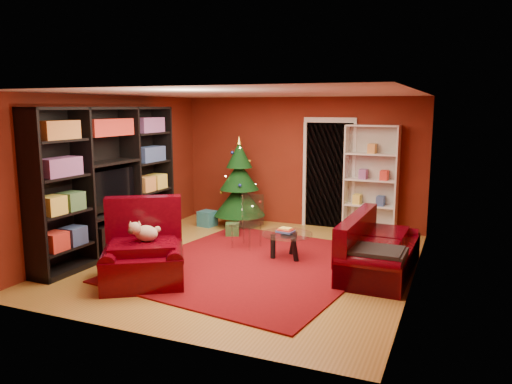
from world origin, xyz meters
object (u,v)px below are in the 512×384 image
at_px(sofa, 381,244).
at_px(dog, 146,233).
at_px(coffee_table, 287,246).
at_px(christmas_tree, 239,183).
at_px(armchair, 143,250).
at_px(gift_box_teal, 207,219).
at_px(media_unit, 108,182).
at_px(acrylic_chair, 246,225).
at_px(white_bookshelf, 371,180).
at_px(gift_box_green, 232,230).
at_px(rug, 254,264).

bearing_deg(sofa, dog, 120.50).
distance_m(dog, coffee_table, 2.30).
xyz_separation_m(christmas_tree, armchair, (0.16, -3.55, -0.43)).
bearing_deg(sofa, gift_box_teal, 68.40).
relative_size(media_unit, gift_box_teal, 10.05).
bearing_deg(christmas_tree, armchair, -87.36).
height_order(dog, acrylic_chair, acrylic_chair).
xyz_separation_m(white_bookshelf, sofa, (0.56, -2.29, -0.61)).
bearing_deg(media_unit, gift_box_green, 52.82).
relative_size(armchair, acrylic_chair, 1.41).
relative_size(christmas_tree, dog, 4.62).
height_order(rug, christmas_tree, christmas_tree).
bearing_deg(white_bookshelf, coffee_table, -110.67).
distance_m(gift_box_teal, sofa, 4.05).
relative_size(rug, christmas_tree, 2.05).
relative_size(dog, coffee_table, 0.49).
relative_size(media_unit, white_bookshelf, 1.47).
xyz_separation_m(media_unit, gift_box_teal, (0.58, 2.30, -1.05)).
relative_size(gift_box_teal, dog, 0.78).
bearing_deg(christmas_tree, gift_box_teal, -155.66).
xyz_separation_m(media_unit, christmas_tree, (1.18, 2.57, -0.31)).
distance_m(gift_box_green, armchair, 2.77).
height_order(white_bookshelf, sofa, white_bookshelf).
bearing_deg(armchair, gift_box_teal, 70.97).
height_order(rug, armchair, armchair).
xyz_separation_m(gift_box_green, white_bookshelf, (2.33, 1.22, 0.91)).
height_order(media_unit, dog, media_unit).
bearing_deg(dog, coffee_table, 17.65).
bearing_deg(armchair, sofa, -2.42).
bearing_deg(sofa, christmas_tree, 60.71).
bearing_deg(christmas_tree, dog, -87.05).
distance_m(media_unit, gift_box_green, 2.50).
xyz_separation_m(media_unit, armchair, (1.34, -0.98, -0.74)).
height_order(gift_box_green, coffee_table, coffee_table).
bearing_deg(sofa, white_bookshelf, 15.48).
bearing_deg(white_bookshelf, christmas_tree, -168.54).
height_order(christmas_tree, gift_box_teal, christmas_tree).
xyz_separation_m(rug, media_unit, (-2.45, -0.32, 1.19)).
bearing_deg(gift_box_teal, acrylic_chair, -40.33).
relative_size(gift_box_green, dog, 0.62).
relative_size(white_bookshelf, acrylic_chair, 2.54).
relative_size(gift_box_teal, sofa, 0.16).
bearing_deg(media_unit, armchair, -34.93).
distance_m(coffee_table, acrylic_chair, 0.92).
height_order(white_bookshelf, acrylic_chair, white_bookshelf).
xyz_separation_m(rug, dog, (-1.09, -1.23, 0.67)).
xyz_separation_m(gift_box_teal, sofa, (3.71, -1.60, 0.27)).
height_order(media_unit, armchair, media_unit).
height_order(rug, acrylic_chair, acrylic_chair).
relative_size(sofa, coffee_table, 2.43).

